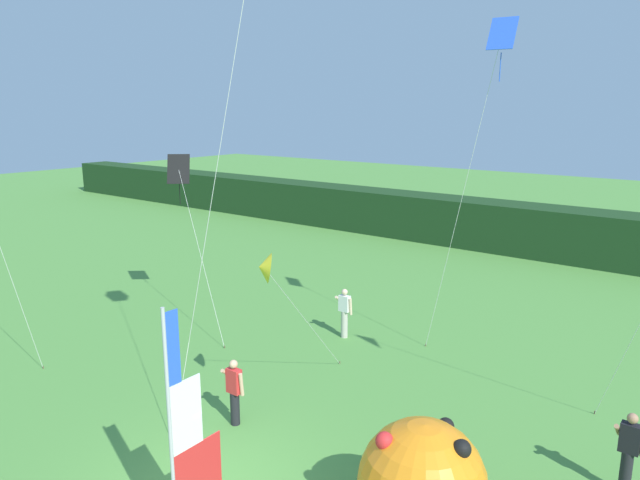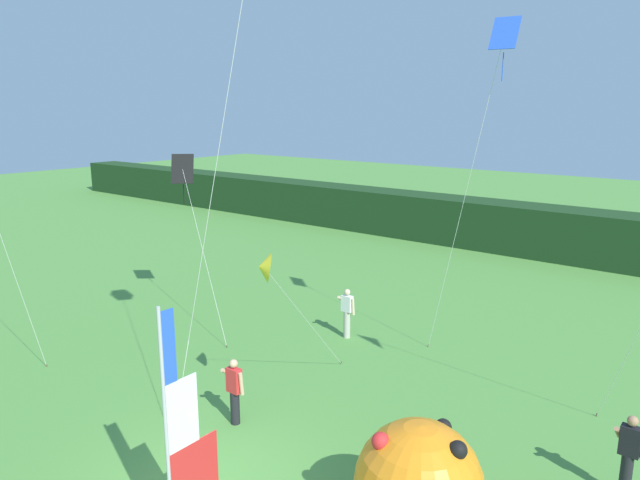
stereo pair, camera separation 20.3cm
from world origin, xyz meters
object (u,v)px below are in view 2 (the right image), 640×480
object	(u,v)px
person_near_banner	(235,390)
kite_black_diamond_1	(184,174)
person_far_left	(628,455)
kite_blue_diamond_4	(500,55)
banner_flag	(182,440)
person_mid_field	(347,312)
kite_yellow_delta_3	(264,268)

from	to	relation	value
person_near_banner	kite_black_diamond_1	bearing A→B (deg)	148.02
person_far_left	kite_blue_diamond_4	distance (m)	9.50
banner_flag	kite_blue_diamond_4	bearing A→B (deg)	84.38
person_far_left	kite_black_diamond_1	size ratio (longest dim) A/B	0.30
person_near_banner	kite_blue_diamond_4	world-z (taller)	kite_blue_diamond_4
person_mid_field	kite_black_diamond_1	world-z (taller)	kite_black_diamond_1
banner_flag	person_near_banner	xyz separation A→B (m)	(-2.44, 3.40, -1.27)
person_mid_field	kite_blue_diamond_4	world-z (taller)	kite_blue_diamond_4
kite_yellow_delta_3	kite_blue_diamond_4	world-z (taller)	kite_blue_diamond_4
kite_blue_diamond_4	person_mid_field	bearing A→B (deg)	-176.59
banner_flag	person_far_left	world-z (taller)	banner_flag
person_mid_field	kite_yellow_delta_3	world-z (taller)	kite_yellow_delta_3
person_near_banner	person_far_left	size ratio (longest dim) A/B	0.94
person_far_left	kite_yellow_delta_3	world-z (taller)	kite_yellow_delta_3
person_mid_field	kite_yellow_delta_3	size ratio (longest dim) A/B	0.39
banner_flag	person_near_banner	size ratio (longest dim) A/B	2.75
kite_black_diamond_1	kite_yellow_delta_3	size ratio (longest dim) A/B	1.36
banner_flag	kite_blue_diamond_4	xyz separation A→B (m)	(0.94, 9.59, 6.45)
banner_flag	kite_black_diamond_1	xyz separation A→B (m)	(-9.17, 7.60, 2.92)
banner_flag	kite_yellow_delta_3	distance (m)	4.50
banner_flag	person_near_banner	distance (m)	4.37
kite_yellow_delta_3	person_mid_field	bearing A→B (deg)	107.31
banner_flag	person_far_left	xyz separation A→B (m)	(5.36, 6.11, -1.21)
person_near_banner	person_mid_field	bearing A→B (deg)	99.95
person_far_left	kite_black_diamond_1	world-z (taller)	kite_black_diamond_1
person_mid_field	kite_yellow_delta_3	bearing A→B (deg)	-72.69
person_far_left	kite_yellow_delta_3	distance (m)	8.04
kite_black_diamond_1	kite_yellow_delta_3	xyz separation A→B (m)	(7.43, -3.83, -1.20)
banner_flag	kite_black_diamond_1	bearing A→B (deg)	140.36
kite_yellow_delta_3	banner_flag	bearing A→B (deg)	-65.15
banner_flag	person_far_left	size ratio (longest dim) A/B	2.58
person_far_left	kite_blue_diamond_4	bearing A→B (deg)	141.76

